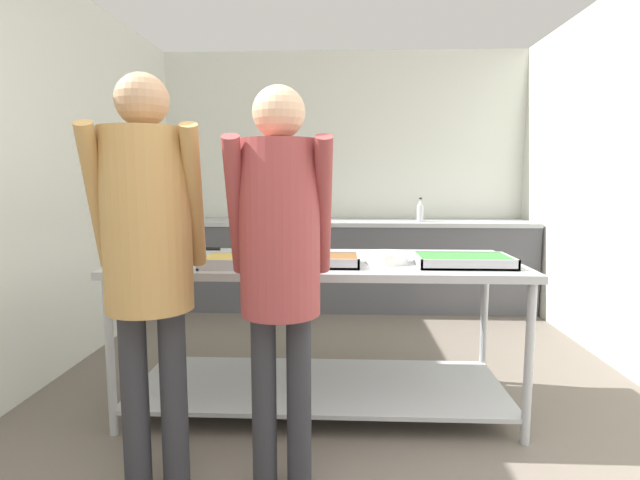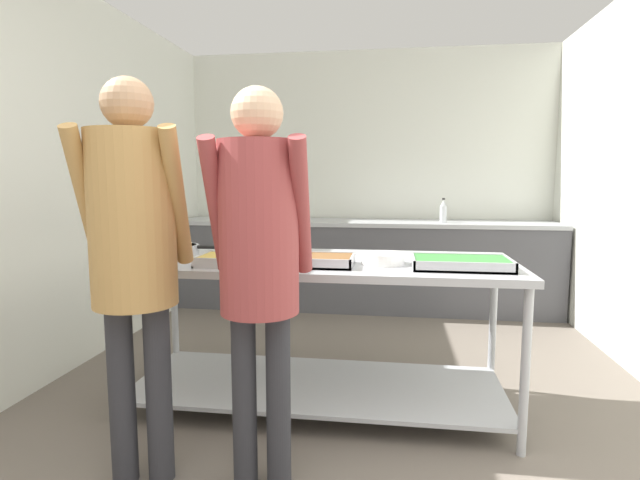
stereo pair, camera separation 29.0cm
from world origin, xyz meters
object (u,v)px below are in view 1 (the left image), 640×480
(serving_tray_roast, at_px, (240,262))
(serving_tray_vegetables, at_px, (463,261))
(plate_stack, at_px, (386,257))
(guest_serving_right, at_px, (280,246))
(serving_tray_greens, at_px, (322,261))
(water_bottle, at_px, (420,211))
(sauce_pan, at_px, (175,252))
(guest_serving_left, at_px, (148,240))

(serving_tray_roast, xyz_separation_m, serving_tray_vegetables, (1.17, 0.08, 0.00))
(serving_tray_roast, distance_m, serving_tray_vegetables, 1.17)
(plate_stack, height_order, guest_serving_right, guest_serving_right)
(serving_tray_greens, bearing_deg, water_bottle, 69.66)
(sauce_pan, relative_size, guest_serving_left, 0.22)
(serving_tray_greens, distance_m, serving_tray_vegetables, 0.75)
(serving_tray_roast, height_order, water_bottle, water_bottle)
(plate_stack, distance_m, water_bottle, 2.34)
(plate_stack, distance_m, serving_tray_vegetables, 0.40)
(water_bottle, bearing_deg, guest_serving_right, -109.00)
(sauce_pan, height_order, water_bottle, water_bottle)
(guest_serving_left, bearing_deg, serving_tray_roast, 66.96)
(plate_stack, height_order, guest_serving_left, guest_serving_left)
(sauce_pan, xyz_separation_m, plate_stack, (1.19, -0.07, -0.01))
(serving_tray_roast, xyz_separation_m, guest_serving_left, (-0.25, -0.59, 0.18))
(serving_tray_vegetables, relative_size, guest_serving_left, 0.28)
(sauce_pan, xyz_separation_m, serving_tray_roast, (0.42, -0.21, -0.01))
(sauce_pan, bearing_deg, plate_stack, -3.25)
(serving_tray_vegetables, xyz_separation_m, guest_serving_left, (-1.42, -0.67, 0.18))
(serving_tray_vegetables, height_order, guest_serving_left, guest_serving_left)
(serving_tray_vegetables, bearing_deg, water_bottle, 86.71)
(plate_stack, bearing_deg, guest_serving_right, -125.24)
(sauce_pan, relative_size, plate_stack, 1.65)
(serving_tray_roast, height_order, serving_tray_vegetables, same)
(plate_stack, xyz_separation_m, guest_serving_left, (-1.02, -0.74, 0.18))
(serving_tray_greens, bearing_deg, plate_stack, 15.22)
(serving_tray_greens, bearing_deg, sauce_pan, 169.10)
(sauce_pan, distance_m, water_bottle, 2.80)
(water_bottle, bearing_deg, serving_tray_vegetables, -93.29)
(serving_tray_vegetables, xyz_separation_m, guest_serving_right, (-0.89, -0.63, 0.16))
(plate_stack, xyz_separation_m, water_bottle, (0.53, 2.28, 0.11))
(sauce_pan, relative_size, serving_tray_vegetables, 0.78)
(serving_tray_vegetables, relative_size, water_bottle, 2.08)
(plate_stack, xyz_separation_m, serving_tray_vegetables, (0.40, -0.07, -0.00))
(serving_tray_roast, relative_size, guest_serving_left, 0.22)
(guest_serving_right, bearing_deg, serving_tray_roast, 116.90)
(sauce_pan, height_order, plate_stack, sauce_pan)
(water_bottle, bearing_deg, plate_stack, -103.14)
(plate_stack, xyz_separation_m, guest_serving_right, (-0.49, -0.70, 0.16))
(serving_tray_greens, xyz_separation_m, guest_serving_left, (-0.67, -0.64, 0.18))
(plate_stack, relative_size, water_bottle, 0.98)
(guest_serving_left, bearing_deg, plate_stack, 35.73)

